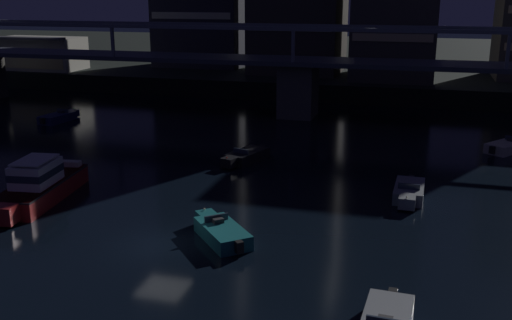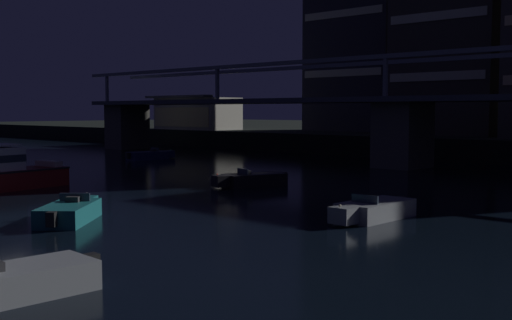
% 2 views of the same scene
% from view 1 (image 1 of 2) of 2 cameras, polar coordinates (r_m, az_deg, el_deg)
% --- Properties ---
extents(ground_plane, '(400.00, 400.00, 0.00)m').
position_cam_1_polar(ground_plane, '(31.62, -9.02, -8.03)').
color(ground_plane, black).
extents(far_riverbank, '(240.00, 80.00, 2.20)m').
position_cam_1_polar(far_riverbank, '(110.13, 9.19, 9.57)').
color(far_riverbank, black).
rests_on(far_riverbank, ground).
extents(river_bridge, '(84.62, 6.40, 9.38)m').
position_cam_1_polar(river_bridge, '(62.60, 4.09, 8.20)').
color(river_bridge, '#4C4944').
rests_on(river_bridge, ground).
extents(waterfront_pavilion, '(12.40, 7.40, 4.70)m').
position_cam_1_polar(waterfront_pavilion, '(89.67, -20.05, 9.60)').
color(waterfront_pavilion, '#B2AD9E').
rests_on(waterfront_pavilion, far_riverbank).
extents(cabin_cruiser_near_left, '(3.72, 9.33, 2.79)m').
position_cam_1_polar(cabin_cruiser_near_left, '(39.64, -20.02, -2.24)').
color(cabin_cruiser_near_left, maroon).
rests_on(cabin_cruiser_near_left, ground).
extents(speedboat_near_center, '(4.22, 4.53, 1.16)m').
position_cam_1_polar(speedboat_near_center, '(31.82, -3.38, -6.88)').
color(speedboat_near_center, '#196066').
rests_on(speedboat_near_center, ground).
extents(speedboat_near_right, '(2.26, 5.23, 1.16)m').
position_cam_1_polar(speedboat_near_right, '(63.70, -18.36, 3.90)').
color(speedboat_near_right, '#19234C').
rests_on(speedboat_near_right, ground).
extents(speedboat_mid_left, '(2.92, 5.15, 1.16)m').
position_cam_1_polar(speedboat_mid_left, '(46.01, -1.02, 0.35)').
color(speedboat_mid_left, black).
rests_on(speedboat_mid_left, ground).
extents(speedboat_mid_center, '(1.90, 5.21, 1.16)m').
position_cam_1_polar(speedboat_mid_center, '(39.12, 14.43, -2.98)').
color(speedboat_mid_center, gray).
rests_on(speedboat_mid_center, ground).
extents(speedboat_mid_right, '(3.99, 4.69, 1.16)m').
position_cam_1_polar(speedboat_mid_right, '(53.22, 22.99, 1.21)').
color(speedboat_mid_right, beige).
rests_on(speedboat_mid_right, ground).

